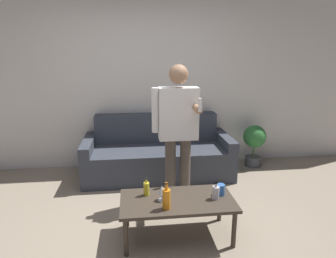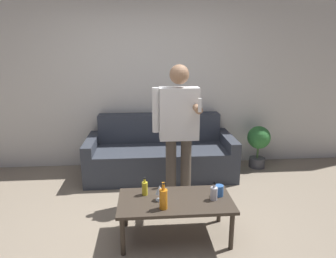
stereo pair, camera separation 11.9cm
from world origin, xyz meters
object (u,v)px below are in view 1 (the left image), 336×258
coffee_table (177,203)px  bottle_orange (216,192)px  couch (158,154)px  person_standing_front (178,125)px

coffee_table → bottle_orange: size_ratio=6.36×
couch → coffee_table: size_ratio=1.92×
couch → coffee_table: bearing=-88.1°
bottle_orange → coffee_table: bearing=175.6°
bottle_orange → couch: bearing=104.7°
coffee_table → person_standing_front: (0.11, 0.70, 0.59)m
couch → coffee_table: 1.56m
coffee_table → bottle_orange: (0.36, -0.03, 0.11)m
couch → person_standing_front: (0.16, -0.85, 0.65)m
bottle_orange → person_standing_front: 0.91m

